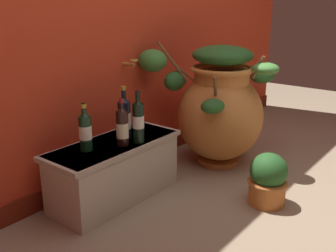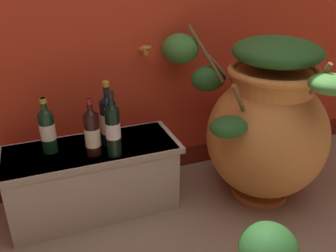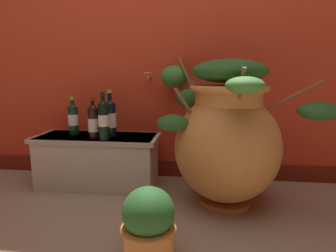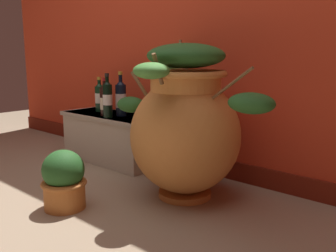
{
  "view_description": "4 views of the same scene",
  "coord_description": "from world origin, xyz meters",
  "px_view_note": "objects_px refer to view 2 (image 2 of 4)",
  "views": [
    {
      "loc": [
        -2.02,
        -0.79,
        1.19
      ],
      "look_at": [
        -0.06,
        0.76,
        0.39
      ],
      "focal_mm": 42.2,
      "sensor_mm": 36.0,
      "label": 1
    },
    {
      "loc": [
        -0.66,
        -0.72,
        1.2
      ],
      "look_at": [
        -0.05,
        0.86,
        0.41
      ],
      "focal_mm": 37.64,
      "sensor_mm": 36.0,
      "label": 2
    },
    {
      "loc": [
        0.26,
        -1.0,
        0.79
      ],
      "look_at": [
        0.04,
        0.86,
        0.45
      ],
      "focal_mm": 29.53,
      "sensor_mm": 36.0,
      "label": 3
    },
    {
      "loc": [
        1.77,
        -1.0,
        0.83
      ],
      "look_at": [
        0.1,
        0.87,
        0.35
      ],
      "focal_mm": 40.8,
      "sensor_mm": 36.0,
      "label": 4
    }
  ],
  "objects_px": {
    "terracotta_urn": "(266,123)",
    "wine_bottle_middle": "(109,119)",
    "wine_bottle_back": "(113,128)",
    "wine_bottle_left": "(47,129)",
    "wine_bottle_right": "(92,132)"
  },
  "relations": [
    {
      "from": "terracotta_urn",
      "to": "wine_bottle_back",
      "type": "distance_m",
      "value": 0.8
    },
    {
      "from": "terracotta_urn",
      "to": "wine_bottle_middle",
      "type": "bearing_deg",
      "value": 165.38
    },
    {
      "from": "wine_bottle_back",
      "to": "wine_bottle_middle",
      "type": "bearing_deg",
      "value": 87.17
    },
    {
      "from": "wine_bottle_left",
      "to": "wine_bottle_middle",
      "type": "relative_size",
      "value": 0.84
    },
    {
      "from": "terracotta_urn",
      "to": "wine_bottle_right",
      "type": "height_order",
      "value": "terracotta_urn"
    },
    {
      "from": "terracotta_urn",
      "to": "wine_bottle_right",
      "type": "bearing_deg",
      "value": 171.65
    },
    {
      "from": "wine_bottle_left",
      "to": "wine_bottle_middle",
      "type": "xyz_separation_m",
      "value": [
        0.29,
        -0.03,
        0.01
      ]
    },
    {
      "from": "terracotta_urn",
      "to": "wine_bottle_left",
      "type": "xyz_separation_m",
      "value": [
        -1.07,
        0.23,
        0.05
      ]
    },
    {
      "from": "terracotta_urn",
      "to": "wine_bottle_back",
      "type": "xyz_separation_m",
      "value": [
        -0.79,
        0.08,
        0.07
      ]
    },
    {
      "from": "terracotta_urn",
      "to": "wine_bottle_left",
      "type": "relative_size",
      "value": 3.76
    },
    {
      "from": "wine_bottle_middle",
      "to": "wine_bottle_right",
      "type": "bearing_deg",
      "value": -141.52
    },
    {
      "from": "wine_bottle_middle",
      "to": "wine_bottle_back",
      "type": "height_order",
      "value": "wine_bottle_middle"
    },
    {
      "from": "wine_bottle_back",
      "to": "terracotta_urn",
      "type": "bearing_deg",
      "value": -6.02
    },
    {
      "from": "wine_bottle_middle",
      "to": "wine_bottle_right",
      "type": "distance_m",
      "value": 0.12
    },
    {
      "from": "wine_bottle_middle",
      "to": "wine_bottle_right",
      "type": "relative_size",
      "value": 1.16
    }
  ]
}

